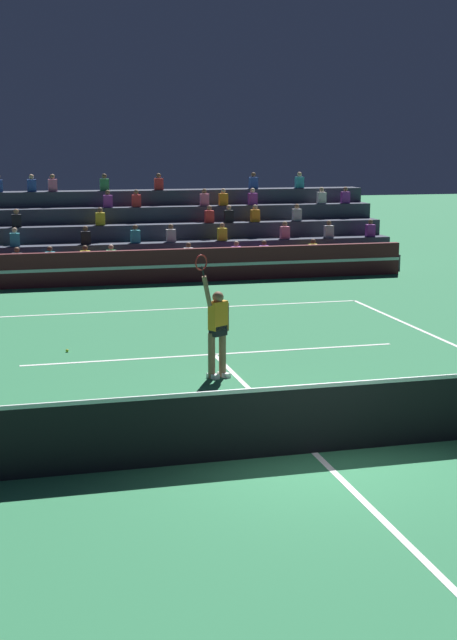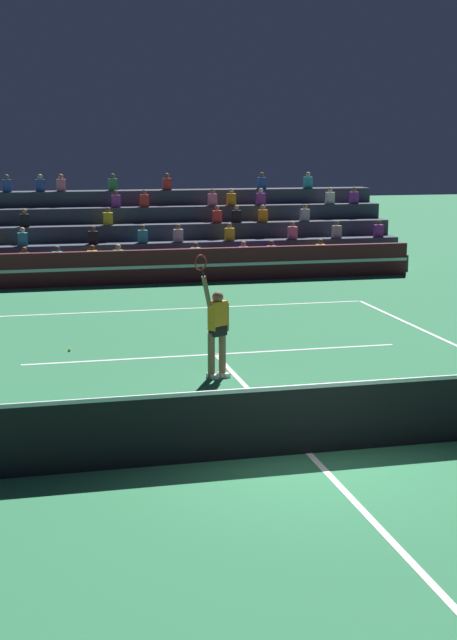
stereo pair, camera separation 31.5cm
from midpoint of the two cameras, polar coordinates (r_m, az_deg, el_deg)
ground_plane at (r=13.42m, az=5.83°, el=-8.48°), size 120.00×120.00×0.00m
court_lines at (r=13.42m, az=5.83°, el=-8.47°), size 11.10×23.90×0.01m
tennis_net at (r=13.24m, az=5.88°, el=-6.27°), size 12.00×0.10×1.10m
sponsor_banner_wall at (r=29.07m, az=-4.85°, el=3.42°), size 18.00×0.26×1.10m
bleacher_stand at (r=32.75m, az=-5.86°, el=5.12°), size 18.99×4.75×3.38m
tennis_player at (r=17.26m, az=-0.22°, el=-0.52°), size 0.80×0.52×2.50m
tennis_ball at (r=19.90m, az=-9.71°, el=-1.90°), size 0.07×0.07×0.07m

